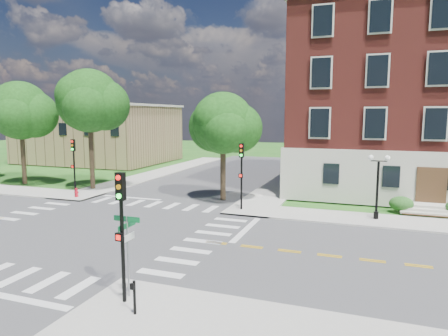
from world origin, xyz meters
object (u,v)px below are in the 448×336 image
(twin_lamp_west, at_px, (378,183))
(traffic_signal_ne, at_px, (241,168))
(street_sign_pole, at_px, (128,240))
(push_button_post, at_px, (134,296))
(fire_hydrant, at_px, (76,193))
(traffic_signal_se, at_px, (121,220))
(traffic_signal_nw, at_px, (74,160))

(twin_lamp_west, bearing_deg, traffic_signal_ne, -177.26)
(street_sign_pole, bearing_deg, push_button_post, -50.24)
(street_sign_pole, xyz_separation_m, fire_hydrant, (-14.56, 14.50, -1.84))
(traffic_signal_ne, relative_size, street_sign_pole, 1.55)
(street_sign_pole, height_order, fire_hydrant, street_sign_pole)
(traffic_signal_se, distance_m, traffic_signal_nw, 21.51)
(traffic_signal_se, height_order, street_sign_pole, traffic_signal_se)
(push_button_post, bearing_deg, traffic_signal_ne, 94.07)
(street_sign_pole, relative_size, fire_hydrant, 4.13)
(traffic_signal_nw, height_order, street_sign_pole, traffic_signal_nw)
(twin_lamp_west, xyz_separation_m, push_button_post, (-8.05, -16.47, -1.73))
(push_button_post, height_order, fire_hydrant, push_button_post)
(push_button_post, xyz_separation_m, fire_hydrant, (-15.51, 15.65, -0.33))
(twin_lamp_west, distance_m, push_button_post, 18.41)
(twin_lamp_west, relative_size, street_sign_pole, 1.36)
(street_sign_pole, bearing_deg, traffic_signal_se, -80.71)
(traffic_signal_se, height_order, twin_lamp_west, traffic_signal_se)
(push_button_post, distance_m, fire_hydrant, 22.03)
(traffic_signal_nw, bearing_deg, street_sign_pole, -44.79)
(push_button_post, bearing_deg, street_sign_pole, 129.76)
(fire_hydrant, bearing_deg, traffic_signal_nw, 138.66)
(twin_lamp_west, bearing_deg, street_sign_pole, -120.45)
(traffic_signal_nw, relative_size, fire_hydrant, 6.40)
(traffic_signal_ne, bearing_deg, street_sign_pole, -89.29)
(fire_hydrant, bearing_deg, traffic_signal_ne, 1.52)
(traffic_signal_se, bearing_deg, street_sign_pole, 99.29)
(push_button_post, bearing_deg, twin_lamp_west, 63.94)
(traffic_signal_se, relative_size, street_sign_pole, 1.55)
(traffic_signal_se, distance_m, fire_hydrant, 21.10)
(traffic_signal_se, relative_size, twin_lamp_west, 1.13)
(street_sign_pole, distance_m, fire_hydrant, 20.63)
(traffic_signal_ne, bearing_deg, traffic_signal_se, -89.03)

